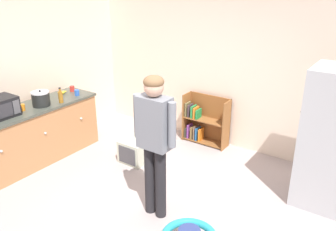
% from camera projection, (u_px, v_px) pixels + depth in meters
% --- Properties ---
extents(ground_plane, '(12.00, 12.00, 0.00)m').
position_uv_depth(ground_plane, '(144.00, 209.00, 4.43)').
color(ground_plane, '#A99B9A').
rests_on(ground_plane, ground).
extents(back_wall, '(5.20, 0.06, 2.70)m').
position_uv_depth(back_wall, '(231.00, 68.00, 5.71)').
color(back_wall, beige).
rests_on(back_wall, ground).
extents(left_side_wall, '(0.06, 2.99, 2.70)m').
position_uv_depth(left_side_wall, '(50.00, 65.00, 5.94)').
color(left_side_wall, beige).
rests_on(left_side_wall, ground).
extents(kitchen_counter, '(0.65, 2.16, 0.90)m').
position_uv_depth(kitchen_counter, '(33.00, 135.00, 5.45)').
color(kitchen_counter, '#B77C4D').
rests_on(kitchen_counter, ground).
extents(refrigerator, '(0.73, 0.68, 1.78)m').
position_uv_depth(refrigerator, '(333.00, 140.00, 4.27)').
color(refrigerator, '#B7BABF').
rests_on(refrigerator, ground).
extents(bookshelf, '(0.80, 0.28, 0.85)m').
position_uv_depth(bookshelf, '(204.00, 122.00, 6.13)').
color(bookshelf, brown).
rests_on(bookshelf, ground).
extents(standing_person, '(0.57, 0.23, 1.77)m').
position_uv_depth(standing_person, '(155.00, 134.00, 3.97)').
color(standing_person, '#242226').
rests_on(standing_person, ground).
extents(pet_carrier, '(0.42, 0.55, 0.36)m').
position_uv_depth(pet_carrier, '(138.00, 149.00, 5.58)').
color(pet_carrier, beige).
rests_on(pet_carrier, ground).
extents(crock_pot, '(0.27, 0.27, 0.25)m').
position_uv_depth(crock_pot, '(41.00, 99.00, 5.32)').
color(crock_pot, black).
rests_on(crock_pot, kitchen_counter).
extents(banana_bunch, '(0.15, 0.16, 0.04)m').
position_uv_depth(banana_bunch, '(63.00, 92.00, 5.89)').
color(banana_bunch, yellow).
rests_on(banana_bunch, kitchen_counter).
extents(amber_bottle, '(0.07, 0.07, 0.25)m').
position_uv_depth(amber_bottle, '(61.00, 97.00, 5.45)').
color(amber_bottle, '#9E661E').
rests_on(amber_bottle, kitchen_counter).
extents(clear_bottle, '(0.07, 0.07, 0.25)m').
position_uv_depth(clear_bottle, '(7.00, 102.00, 5.20)').
color(clear_bottle, silver).
rests_on(clear_bottle, kitchen_counter).
extents(blue_cup, '(0.08, 0.08, 0.09)m').
position_uv_depth(blue_cup, '(77.00, 93.00, 5.80)').
color(blue_cup, blue).
rests_on(blue_cup, kitchen_counter).
extents(yellow_cup, '(0.08, 0.08, 0.09)m').
position_uv_depth(yellow_cup, '(45.00, 95.00, 5.70)').
color(yellow_cup, yellow).
rests_on(yellow_cup, kitchen_counter).
extents(red_cup, '(0.08, 0.08, 0.09)m').
position_uv_depth(red_cup, '(72.00, 89.00, 6.01)').
color(red_cup, red).
rests_on(red_cup, kitchen_counter).
extents(orange_cup, '(0.08, 0.08, 0.09)m').
position_uv_depth(orange_cup, '(22.00, 107.00, 5.15)').
color(orange_cup, orange).
rests_on(orange_cup, kitchen_counter).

